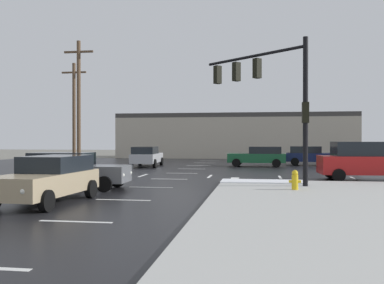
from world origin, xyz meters
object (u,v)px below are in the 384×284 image
sedan_green (259,156)px  utility_pole_far (79,102)px  traffic_signal_mast (270,87)px  sedan_tan (49,178)px  sedan_navy (312,155)px  sedan_silver (146,156)px  utility_pole_distant (74,111)px  suv_red (366,160)px  sedan_grey (73,170)px  fire_hydrant (295,180)px

sedan_green → utility_pole_far: 14.38m
traffic_signal_mast → sedan_tan: traffic_signal_mast is taller
sedan_green → sedan_navy: size_ratio=0.98×
sedan_silver → utility_pole_distant: utility_pole_distant is taller
sedan_navy → suv_red: suv_red is taller
sedan_navy → sedan_grey: size_ratio=1.02×
traffic_signal_mast → fire_hydrant: 4.98m
sedan_green → sedan_tan: bearing=72.3°
sedan_green → sedan_navy: 4.87m
traffic_signal_mast → sedan_grey: 9.71m
utility_pole_far → fire_hydrant: bearing=-39.3°
fire_hydrant → utility_pole_distant: size_ratio=0.09×
sedan_silver → sedan_grey: 15.11m
traffic_signal_mast → utility_pole_far: (-13.43, 9.08, 0.27)m
suv_red → sedan_tan: bearing=-144.4°
traffic_signal_mast → sedan_navy: traffic_signal_mast is taller
sedan_navy → sedan_grey: bearing=-116.8°
fire_hydrant → sedan_navy: bearing=80.8°
suv_red → utility_pole_far: size_ratio=0.52×
sedan_navy → fire_hydrant: bearing=-92.4°
traffic_signal_mast → utility_pole_far: 16.21m
fire_hydrant → sedan_navy: (3.01, 18.51, 0.32)m
sedan_silver → traffic_signal_mast: bearing=-146.0°
sedan_silver → sedan_tan: bearing=-178.1°
sedan_grey → suv_red: 14.88m
sedan_navy → utility_pole_distant: 20.58m
utility_pole_far → sedan_green: bearing=19.4°
traffic_signal_mast → sedan_tan: bearing=81.9°
sedan_navy → utility_pole_far: bearing=-152.0°
traffic_signal_mast → utility_pole_far: bearing=6.3°
utility_pole_far → utility_pole_distant: utility_pole_far is taller
traffic_signal_mast → utility_pole_distant: size_ratio=0.74×
traffic_signal_mast → utility_pole_distant: utility_pole_distant is taller
sedan_silver → sedan_green: (8.76, 1.45, 0.00)m
sedan_tan → utility_pole_far: (-5.84, 15.80, 4.04)m
fire_hydrant → suv_red: size_ratio=0.16×
traffic_signal_mast → sedan_green: 14.19m
traffic_signal_mast → sedan_green: traffic_signal_mast is taller
sedan_grey → fire_hydrant: bearing=-0.6°
sedan_grey → sedan_silver: bearing=90.9°
sedan_green → utility_pole_distant: bearing=-1.5°
sedan_tan → utility_pole_distant: size_ratio=0.52×
sedan_green → sedan_silver: bearing=11.0°
suv_red → utility_pole_distant: size_ratio=0.56×
sedan_green → utility_pole_far: bearing=21.1°
sedan_grey → sedan_tan: bearing=-78.7°
traffic_signal_mast → sedan_green: size_ratio=1.42×
utility_pole_distant → sedan_tan: bearing=-67.8°
sedan_green → suv_red: bearing=119.5°
sedan_navy → sedan_silver: bearing=-157.8°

